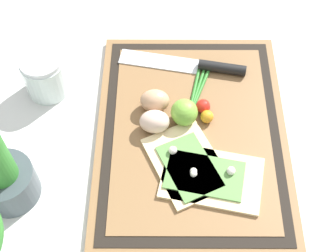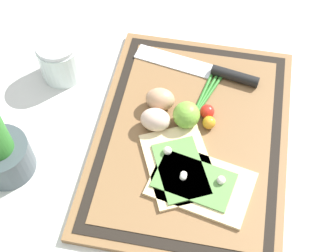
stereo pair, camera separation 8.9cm
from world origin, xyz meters
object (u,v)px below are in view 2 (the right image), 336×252
object	(u,v)px
knife	(216,72)
pizza_slice_near	(200,183)
sauce_jar	(61,61)
pizza_slice_far	(179,166)
egg_brown	(160,99)
egg_pink	(155,120)
cherry_tomato_yellow	(209,122)
cherry_tomato_red	(207,112)
lime	(186,115)

from	to	relation	value
knife	pizza_slice_near	bearing A→B (deg)	-179.25
sauce_jar	pizza_slice_far	bearing A→B (deg)	-123.83
pizza_slice_near	egg_brown	world-z (taller)	egg_brown
knife	egg_pink	distance (m)	0.18
egg_pink	cherry_tomato_yellow	size ratio (longest dim) A/B	2.24
pizza_slice_near	cherry_tomato_red	xyz separation A→B (m)	(0.15, 0.01, 0.01)
cherry_tomato_yellow	pizza_slice_far	bearing A→B (deg)	157.73
knife	lime	bearing A→B (deg)	162.38
cherry_tomato_red	lime	bearing A→B (deg)	122.02
egg_brown	cherry_tomato_red	world-z (taller)	egg_brown
pizza_slice_near	lime	size ratio (longest dim) A/B	3.78
egg_pink	lime	size ratio (longest dim) A/B	1.10
egg_pink	sauce_jar	distance (m)	0.25
egg_brown	cherry_tomato_red	distance (m)	0.10
sauce_jar	cherry_tomato_red	bearing A→B (deg)	-101.82
knife	sauce_jar	xyz separation A→B (m)	(-0.04, 0.32, 0.01)
sauce_jar	egg_brown	bearing A→B (deg)	-104.97
pizza_slice_near	knife	xyz separation A→B (m)	(0.26, 0.00, 0.00)
egg_pink	cherry_tomato_yellow	bearing A→B (deg)	-79.57
knife	sauce_jar	distance (m)	0.33
pizza_slice_far	lime	world-z (taller)	lime
cherry_tomato_yellow	knife	bearing A→B (deg)	0.89
egg_pink	lime	bearing A→B (deg)	-71.44
pizza_slice_far	lime	size ratio (longest dim) A/B	3.70
pizza_slice_far	sauce_jar	distance (m)	0.34
lime	pizza_slice_far	bearing A→B (deg)	-177.91
egg_pink	cherry_tomato_red	xyz separation A→B (m)	(0.04, -0.09, -0.01)
pizza_slice_near	cherry_tomato_red	distance (m)	0.15
pizza_slice_near	egg_pink	distance (m)	0.15
egg_brown	sauce_jar	distance (m)	0.23
knife	pizza_slice_far	bearing A→B (deg)	170.58
egg_pink	cherry_tomato_yellow	xyz separation A→B (m)	(0.02, -0.10, -0.01)
pizza_slice_far	egg_brown	bearing A→B (deg)	24.96
pizza_slice_near	pizza_slice_far	bearing A→B (deg)	56.66
lime	cherry_tomato_yellow	bearing A→B (deg)	-90.52
pizza_slice_far	cherry_tomato_yellow	xyz separation A→B (m)	(0.10, -0.04, 0.01)
egg_brown	cherry_tomato_red	xyz separation A→B (m)	(-0.01, -0.10, -0.01)
egg_brown	pizza_slice_near	bearing A→B (deg)	-146.97
pizza_slice_far	knife	bearing A→B (deg)	-9.42
cherry_tomato_yellow	sauce_jar	distance (m)	0.34
egg_brown	cherry_tomato_yellow	size ratio (longest dim) A/B	2.24
cherry_tomato_red	sauce_jar	size ratio (longest dim) A/B	0.31
knife	lime	xyz separation A→B (m)	(-0.13, 0.04, 0.02)
egg_brown	lime	size ratio (longest dim) A/B	1.10
pizza_slice_far	egg_brown	size ratio (longest dim) A/B	3.36
knife	cherry_tomato_red	size ratio (longest dim) A/B	9.47
sauce_jar	cherry_tomato_yellow	bearing A→B (deg)	-105.57
lime	cherry_tomato_yellow	xyz separation A→B (m)	(-0.00, -0.04, -0.01)
pizza_slice_far	egg_pink	bearing A→B (deg)	36.64
pizza_slice_far	egg_brown	xyz separation A→B (m)	(0.13, 0.06, 0.02)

